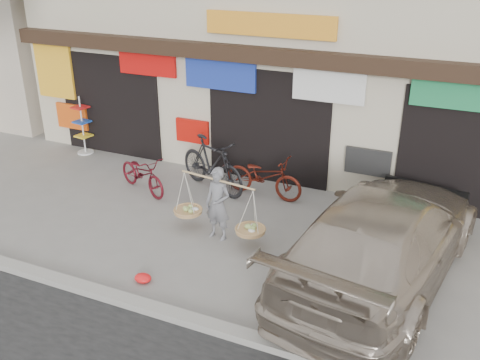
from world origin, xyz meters
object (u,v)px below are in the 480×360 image
at_px(street_vendor, 218,207).
at_px(bike_0, 142,174).
at_px(bike_2, 264,176).
at_px(suv, 383,237).
at_px(bike_1, 212,164).
at_px(display_rack, 83,131).

height_order(street_vendor, bike_0, street_vendor).
bearing_deg(bike_2, suv, -122.36).
relative_size(street_vendor, bike_2, 1.08).
bearing_deg(bike_1, display_rack, 104.52).
relative_size(street_vendor, bike_0, 1.19).
xyz_separation_m(bike_0, bike_2, (2.66, 0.91, 0.05)).
relative_size(street_vendor, suv, 0.34).
relative_size(bike_1, display_rack, 1.32).
relative_size(bike_1, bike_2, 1.13).
distance_m(street_vendor, bike_0, 2.83).
relative_size(bike_1, suv, 0.36).
bearing_deg(bike_2, street_vendor, -179.21).
xyz_separation_m(street_vendor, bike_2, (0.12, 2.12, -0.18)).
xyz_separation_m(bike_0, display_rack, (-2.83, 1.43, 0.20)).
bearing_deg(display_rack, street_vendor, -26.12).
distance_m(bike_2, suv, 3.78).
xyz_separation_m(street_vendor, bike_0, (-2.54, 1.21, -0.23)).
relative_size(street_vendor, display_rack, 1.26).
height_order(street_vendor, display_rack, display_rack).
bearing_deg(display_rack, bike_2, -5.42).
distance_m(street_vendor, display_rack, 5.99).
relative_size(bike_2, display_rack, 1.16).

